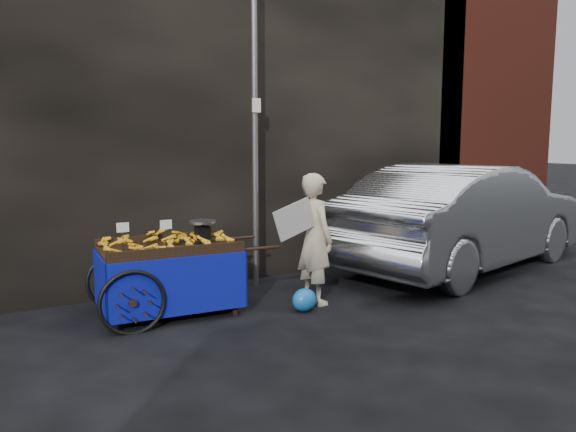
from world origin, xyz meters
TOP-DOWN VIEW (x-y plane):
  - ground at (0.00, 0.00)m, footprint 80.00×80.00m
  - building_wall at (0.39, 2.60)m, footprint 13.50×2.00m
  - street_pole at (0.30, 1.30)m, footprint 0.12×0.10m
  - banana_cart at (-1.18, 0.67)m, footprint 2.12×1.13m
  - vendor at (0.51, 0.19)m, footprint 0.84×0.59m
  - plastic_bag at (0.22, -0.05)m, footprint 0.30×0.24m
  - parked_car at (3.53, 0.55)m, footprint 5.08×2.66m

SIDE VIEW (x-z plane):
  - ground at x=0.00m, z-range 0.00..0.00m
  - plastic_bag at x=0.22m, z-range 0.00..0.27m
  - banana_cart at x=-1.18m, z-range 0.13..1.24m
  - vendor at x=0.51m, z-range 0.00..1.57m
  - parked_car at x=3.53m, z-range 0.00..1.59m
  - street_pole at x=0.30m, z-range 0.01..4.01m
  - building_wall at x=0.39m, z-range 0.00..5.00m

